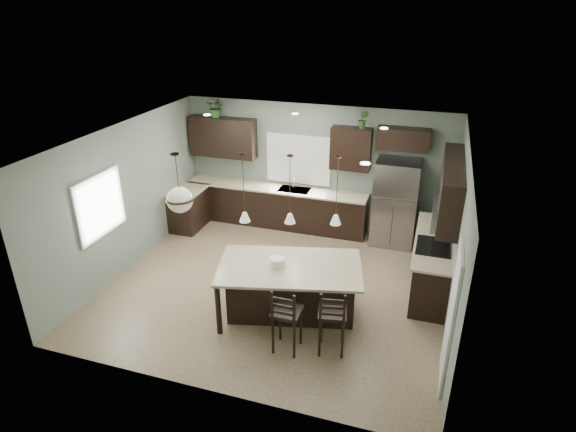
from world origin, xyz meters
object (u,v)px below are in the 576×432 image
at_px(bar_stool_center, 287,318).
at_px(bar_stool_right, 332,319).
at_px(kitchen_island, 290,290).
at_px(refrigerator, 395,203).
at_px(serving_dish, 277,262).
at_px(plant_back_left, 216,107).

relative_size(bar_stool_center, bar_stool_right, 0.99).
bearing_deg(bar_stool_center, kitchen_island, 105.13).
distance_m(refrigerator, bar_stool_right, 3.86).
distance_m(serving_dish, bar_stool_right, 1.31).
height_order(serving_dish, plant_back_left, plant_back_left).
xyz_separation_m(bar_stool_center, bar_stool_right, (0.64, 0.17, 0.01)).
distance_m(kitchen_island, bar_stool_right, 1.11).
relative_size(kitchen_island, plant_back_left, 5.11).
bearing_deg(refrigerator, bar_stool_right, -96.98).
bearing_deg(bar_stool_right, serving_dish, 138.53).
xyz_separation_m(serving_dish, bar_stool_right, (1.06, -0.63, -0.43)).
distance_m(kitchen_island, plant_back_left, 4.82).
bearing_deg(bar_stool_center, refrigerator, 74.77).
relative_size(serving_dish, bar_stool_right, 0.21).
bearing_deg(plant_back_left, bar_stool_center, -54.32).
height_order(serving_dish, bar_stool_right, bar_stool_right).
distance_m(bar_stool_center, bar_stool_right, 0.66).
bearing_deg(serving_dish, plant_back_left, 127.42).
bearing_deg(bar_stool_right, refrigerator, 72.34).
relative_size(kitchen_island, bar_stool_center, 2.07).
height_order(serving_dish, bar_stool_center, bar_stool_center).
relative_size(serving_dish, plant_back_left, 0.53).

